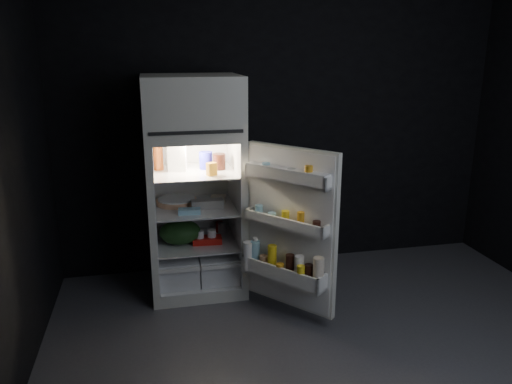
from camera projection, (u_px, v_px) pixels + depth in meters
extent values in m
cube|color=#4B4B50|center=(347.00, 361.00, 3.27)|extent=(4.00, 3.40, 0.00)
cube|color=black|center=(282.00, 121.00, 4.49)|extent=(4.00, 0.00, 2.70)
cube|color=silver|center=(198.00, 280.00, 4.30)|extent=(0.76, 0.70, 0.10)
cube|color=silver|center=(151.00, 212.00, 4.05)|extent=(0.05, 0.70, 1.20)
cube|color=silver|center=(237.00, 206.00, 4.19)|extent=(0.05, 0.70, 1.20)
cube|color=white|center=(192.00, 198.00, 4.43)|extent=(0.66, 0.05, 1.20)
cube|color=silver|center=(193.00, 133.00, 3.95)|extent=(0.76, 0.70, 0.06)
cube|color=silver|center=(191.00, 102.00, 3.88)|extent=(0.76, 0.70, 0.42)
cube|color=black|center=(197.00, 133.00, 3.60)|extent=(0.68, 0.01, 0.02)
cube|color=white|center=(155.00, 212.00, 4.03)|extent=(0.01, 0.65, 1.20)
cube|color=white|center=(235.00, 207.00, 4.16)|extent=(0.01, 0.65, 1.20)
cube|color=white|center=(193.00, 138.00, 3.93)|extent=(0.66, 0.65, 0.01)
cube|color=white|center=(198.00, 276.00, 4.26)|extent=(0.66, 0.65, 0.01)
cube|color=white|center=(194.00, 172.00, 4.01)|extent=(0.65, 0.63, 0.01)
cube|color=white|center=(195.00, 207.00, 4.09)|extent=(0.65, 0.63, 0.01)
cube|color=white|center=(197.00, 241.00, 4.17)|extent=(0.65, 0.63, 0.01)
cube|color=white|center=(178.00, 264.00, 4.21)|extent=(0.32, 0.59, 0.22)
cube|color=white|center=(216.00, 261.00, 4.28)|extent=(0.32, 0.59, 0.22)
cube|color=white|center=(180.00, 270.00, 3.88)|extent=(0.32, 0.02, 0.03)
cube|color=white|center=(222.00, 267.00, 3.95)|extent=(0.32, 0.02, 0.03)
cube|color=#FFE5B2|center=(194.00, 142.00, 3.89)|extent=(0.14, 0.14, 0.02)
cube|color=silver|center=(291.00, 228.00, 3.66)|extent=(0.53, 0.62, 1.22)
cube|color=white|center=(289.00, 230.00, 3.64)|extent=(0.47, 0.56, 1.18)
cube|color=white|center=(286.00, 182.00, 3.51)|extent=(0.50, 0.58, 0.02)
cube|color=white|center=(284.00, 178.00, 3.47)|extent=(0.45, 0.54, 0.10)
cube|color=white|center=(328.00, 184.00, 3.30)|extent=(0.08, 0.07, 0.10)
cube|color=white|center=(250.00, 170.00, 3.69)|extent=(0.08, 0.07, 0.10)
cube|color=white|center=(285.00, 227.00, 3.60)|extent=(0.51, 0.59, 0.02)
cube|color=white|center=(282.00, 224.00, 3.56)|extent=(0.45, 0.54, 0.09)
cube|color=white|center=(325.00, 232.00, 3.39)|extent=(0.09, 0.08, 0.09)
cube|color=white|center=(250.00, 213.00, 3.78)|extent=(0.09, 0.08, 0.09)
cube|color=white|center=(283.00, 279.00, 3.69)|extent=(0.54, 0.61, 0.02)
cube|color=white|center=(278.00, 275.00, 3.63)|extent=(0.45, 0.54, 0.13)
cube|color=white|center=(322.00, 285.00, 3.48)|extent=(0.12, 0.11, 0.13)
cube|color=white|center=(248.00, 261.00, 3.87)|extent=(0.12, 0.11, 0.13)
cube|color=white|center=(287.00, 169.00, 3.48)|extent=(0.49, 0.56, 0.02)
cylinder|color=#C78317|center=(308.00, 175.00, 3.38)|extent=(0.08, 0.08, 0.13)
cylinder|color=silver|center=(291.00, 175.00, 3.47)|extent=(0.08, 0.08, 0.09)
cylinder|color=#8EC5DC|center=(266.00, 170.00, 3.60)|extent=(0.08, 0.08, 0.10)
cylinder|color=black|center=(316.00, 227.00, 3.43)|extent=(0.08, 0.08, 0.09)
cylinder|color=#C78317|center=(301.00, 221.00, 3.50)|extent=(0.07, 0.07, 0.13)
cylinder|color=yellow|center=(285.00, 218.00, 3.58)|extent=(0.08, 0.08, 0.11)
cylinder|color=#8EC5DC|center=(272.00, 217.00, 3.66)|extent=(0.08, 0.08, 0.07)
cylinder|color=#8EC5DC|center=(259.00, 212.00, 3.72)|extent=(0.08, 0.08, 0.11)
cylinder|color=beige|center=(318.00, 274.00, 3.48)|extent=(0.11, 0.11, 0.24)
cylinder|color=black|center=(308.00, 275.00, 3.54)|extent=(0.08, 0.08, 0.17)
cylinder|color=white|center=(299.00, 270.00, 3.58)|extent=(0.10, 0.10, 0.21)
cylinder|color=black|center=(290.00, 267.00, 3.63)|extent=(0.09, 0.09, 0.20)
cylinder|color=yellow|center=(272.00, 260.00, 3.72)|extent=(0.10, 0.10, 0.23)
cylinder|color=tan|center=(264.00, 263.00, 3.78)|extent=(0.09, 0.09, 0.13)
cylinder|color=#8EC5DC|center=(255.00, 255.00, 3.81)|extent=(0.10, 0.10, 0.23)
cylinder|color=yellow|center=(301.00, 276.00, 3.53)|extent=(0.08, 0.08, 0.16)
cylinder|color=#C78317|center=(280.00, 272.00, 3.64)|extent=(0.08, 0.08, 0.13)
cylinder|color=white|center=(248.00, 256.00, 3.81)|extent=(0.10, 0.10, 0.22)
cylinder|color=white|center=(255.00, 239.00, 3.78)|extent=(0.05, 0.05, 0.02)
cube|color=white|center=(177.00, 156.00, 4.00)|extent=(0.16, 0.16, 0.24)
cylinder|color=#2123B5|center=(206.00, 160.00, 4.07)|extent=(0.13, 0.13, 0.14)
cylinder|color=black|center=(219.00, 162.00, 4.05)|extent=(0.12, 0.12, 0.13)
cylinder|color=#B24F1C|center=(158.00, 156.00, 4.02)|extent=(0.08, 0.08, 0.22)
cube|color=#C78317|center=(212.00, 169.00, 3.86)|extent=(0.09, 0.08, 0.10)
cube|color=gray|center=(207.00, 204.00, 4.04)|extent=(0.26, 0.10, 0.07)
cylinder|color=tan|center=(177.00, 202.00, 4.16)|extent=(0.44, 0.44, 0.04)
cube|color=#8EC5DC|center=(189.00, 211.00, 3.91)|extent=(0.18, 0.10, 0.04)
cube|color=beige|center=(218.00, 199.00, 4.22)|extent=(0.14, 0.13, 0.05)
ellipsoid|color=#193815|center=(180.00, 232.00, 4.09)|extent=(0.41, 0.38, 0.20)
cube|color=red|center=(207.00, 240.00, 4.12)|extent=(0.25, 0.14, 0.05)
cylinder|color=red|center=(219.00, 227.00, 4.37)|extent=(0.09, 0.09, 0.09)
cylinder|color=#BCBDC1|center=(222.00, 228.00, 4.34)|extent=(0.07, 0.07, 0.09)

